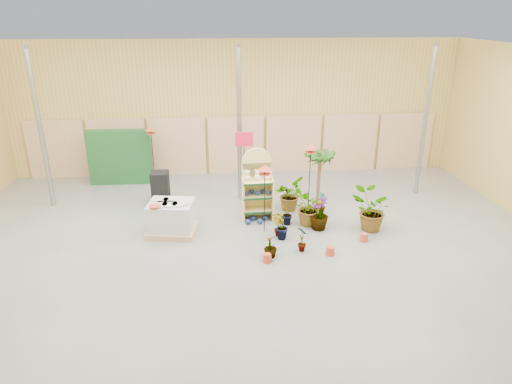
% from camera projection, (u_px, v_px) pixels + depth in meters
% --- Properties ---
extents(room, '(15.20, 12.10, 4.70)m').
position_uv_depth(room, '(245.00, 153.00, 10.63)').
color(room, slate).
rests_on(room, ground).
extents(display_shelf, '(0.84, 0.55, 1.95)m').
position_uv_depth(display_shelf, '(257.00, 187.00, 12.32)').
color(display_shelf, '#E2C871').
rests_on(display_shelf, ground).
extents(teddy_bears, '(0.72, 0.18, 0.30)m').
position_uv_depth(teddy_bears, '(258.00, 176.00, 12.11)').
color(teddy_bears, '#F9DEC1').
rests_on(teddy_bears, display_shelf).
extents(gazing_balls_shelf, '(0.72, 0.24, 0.14)m').
position_uv_depth(gazing_balls_shelf, '(257.00, 192.00, 12.25)').
color(gazing_balls_shelf, navy).
rests_on(gazing_balls_shelf, display_shelf).
extents(gazing_balls_floor, '(0.63, 0.39, 0.15)m').
position_uv_depth(gazing_balls_floor, '(257.00, 220.00, 12.28)').
color(gazing_balls_floor, navy).
rests_on(gazing_balls_floor, ground).
extents(pallet_stack, '(1.32, 1.15, 0.88)m').
position_uv_depth(pallet_stack, '(171.00, 218.00, 11.56)').
color(pallet_stack, tan).
rests_on(pallet_stack, ground).
extents(charcoal_planters, '(0.50, 0.50, 1.00)m').
position_uv_depth(charcoal_planters, '(161.00, 188.00, 13.27)').
color(charcoal_planters, black).
rests_on(charcoal_planters, ground).
extents(trellis_stock, '(2.00, 0.30, 1.80)m').
position_uv_depth(trellis_stock, '(120.00, 157.00, 14.78)').
color(trellis_stock, '#194E20').
rests_on(trellis_stock, ground).
extents(offer_sign, '(0.50, 0.08, 2.20)m').
position_uv_depth(offer_sign, '(244.00, 154.00, 12.79)').
color(offer_sign, gray).
rests_on(offer_sign, ground).
extents(bird_table_front, '(0.34, 0.34, 1.81)m').
position_uv_depth(bird_table_front, '(265.00, 170.00, 11.18)').
color(bird_table_front, black).
rests_on(bird_table_front, ground).
extents(bird_table_right, '(0.34, 0.34, 2.12)m').
position_uv_depth(bird_table_right, '(311.00, 149.00, 11.81)').
color(bird_table_right, black).
rests_on(bird_table_right, ground).
extents(bird_table_back, '(0.34, 0.34, 2.02)m').
position_uv_depth(bird_table_back, '(151.00, 130.00, 14.08)').
color(bird_table_back, black).
rests_on(bird_table_back, ground).
extents(palm, '(0.70, 0.70, 1.63)m').
position_uv_depth(palm, '(320.00, 156.00, 13.23)').
color(palm, brown).
rests_on(palm, ground).
extents(potted_plant_0, '(0.43, 0.39, 0.68)m').
position_uv_depth(potted_plant_0, '(279.00, 224.00, 11.43)').
color(potted_plant_0, '#1E4813').
rests_on(potted_plant_0, ground).
extents(potted_plant_1, '(0.42, 0.36, 0.67)m').
position_uv_depth(potted_plant_1, '(281.00, 227.00, 11.28)').
color(potted_plant_1, '#1E4813').
rests_on(potted_plant_1, ground).
extents(potted_plant_2, '(1.06, 1.12, 0.98)m').
position_uv_depth(potted_plant_2, '(309.00, 208.00, 11.96)').
color(potted_plant_2, '#1E4813').
rests_on(potted_plant_2, ground).
extents(potted_plant_3, '(0.58, 0.58, 0.88)m').
position_uv_depth(potted_plant_3, '(319.00, 213.00, 11.77)').
color(potted_plant_3, '#1E4813').
rests_on(potted_plant_3, ground).
extents(potted_plant_4, '(0.38, 0.41, 0.64)m').
position_uv_depth(potted_plant_4, '(322.00, 202.00, 12.79)').
color(potted_plant_4, '#1E4813').
rests_on(potted_plant_4, ground).
extents(potted_plant_5, '(0.35, 0.39, 0.60)m').
position_uv_depth(potted_plant_5, '(287.00, 215.00, 12.04)').
color(potted_plant_5, '#1E4813').
rests_on(potted_plant_5, ground).
extents(potted_plant_6, '(0.97, 1.03, 0.92)m').
position_uv_depth(potted_plant_6, '(289.00, 194.00, 12.96)').
color(potted_plant_6, '#1E4813').
rests_on(potted_plant_6, ground).
extents(potted_plant_7, '(0.43, 0.43, 0.54)m').
position_uv_depth(potted_plant_7, '(270.00, 246.00, 10.47)').
color(potted_plant_7, '#1E4813').
rests_on(potted_plant_7, ground).
extents(potted_plant_8, '(0.36, 0.41, 0.64)m').
position_uv_depth(potted_plant_8, '(303.00, 239.00, 10.71)').
color(potted_plant_8, '#1E4813').
rests_on(potted_plant_8, ground).
extents(potted_plant_10, '(1.19, 1.09, 1.10)m').
position_uv_depth(potted_plant_10, '(370.00, 211.00, 11.67)').
color(potted_plant_10, '#1E4813').
rests_on(potted_plant_10, ground).
extents(potted_plant_11, '(0.34, 0.34, 0.58)m').
position_uv_depth(potted_plant_11, '(288.00, 197.00, 13.25)').
color(potted_plant_11, '#1E4813').
rests_on(potted_plant_11, ground).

